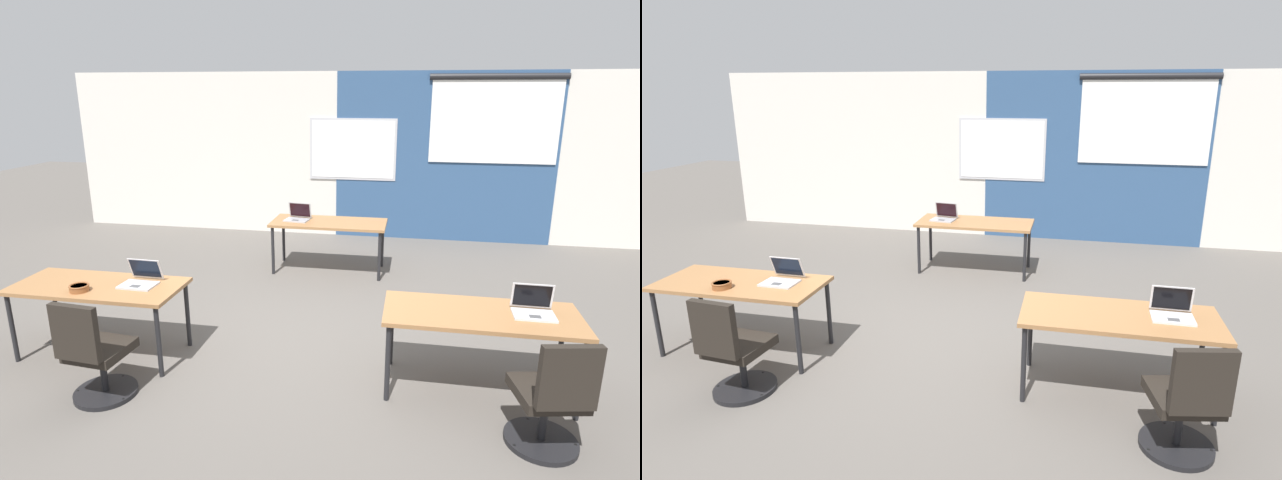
% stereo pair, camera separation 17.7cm
% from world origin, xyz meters
% --- Properties ---
extents(ground_plane, '(24.00, 24.00, 0.00)m').
position_xyz_m(ground_plane, '(0.00, 0.00, 0.00)').
color(ground_plane, '#56514C').
extents(back_wall_assembly, '(10.00, 0.27, 2.80)m').
position_xyz_m(back_wall_assembly, '(0.06, 4.20, 1.41)').
color(back_wall_assembly, silver).
rests_on(back_wall_assembly, ground).
extents(desk_near_left, '(1.60, 0.70, 0.72)m').
position_xyz_m(desk_near_left, '(-1.75, -0.60, 0.66)').
color(desk_near_left, olive).
rests_on(desk_near_left, ground).
extents(desk_near_right, '(1.60, 0.70, 0.72)m').
position_xyz_m(desk_near_right, '(1.75, -0.60, 0.66)').
color(desk_near_right, olive).
rests_on(desk_near_right, ground).
extents(desk_far_center, '(1.60, 0.70, 0.72)m').
position_xyz_m(desk_far_center, '(0.00, 2.20, 0.66)').
color(desk_far_center, olive).
rests_on(desk_far_center, ground).
extents(laptop_near_right_end, '(0.33, 0.27, 0.24)m').
position_xyz_m(laptop_near_right_end, '(2.16, -0.55, 0.77)').
color(laptop_near_right_end, silver).
rests_on(laptop_near_right_end, desk_near_right).
extents(chair_near_right_end, '(0.52, 0.57, 0.92)m').
position_xyz_m(chair_near_right_end, '(2.17, -1.32, 0.38)').
color(chair_near_right_end, black).
rests_on(chair_near_right_end, ground).
extents(laptop_near_left_inner, '(0.34, 0.32, 0.23)m').
position_xyz_m(laptop_near_left_inner, '(-1.35, -0.52, 0.77)').
color(laptop_near_left_inner, '#B7B7BC').
rests_on(laptop_near_left_inner, desk_near_left).
extents(chair_near_left_inner, '(0.52, 0.56, 0.92)m').
position_xyz_m(chair_near_left_inner, '(-1.35, -1.32, 0.38)').
color(chair_near_left_inner, black).
rests_on(chair_near_left_inner, ground).
extents(laptop_far_left, '(0.37, 0.33, 0.23)m').
position_xyz_m(laptop_far_left, '(-0.45, 2.22, 0.77)').
color(laptop_far_left, '#9E9EA3').
rests_on(laptop_far_left, desk_far_center).
extents(snack_bowl, '(0.18, 0.18, 0.06)m').
position_xyz_m(snack_bowl, '(-1.82, -0.78, 0.76)').
color(snack_bowl, brown).
rests_on(snack_bowl, desk_near_left).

